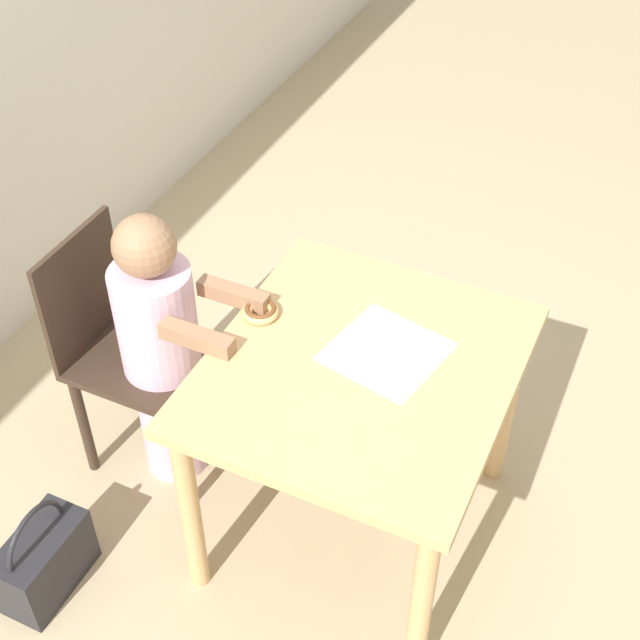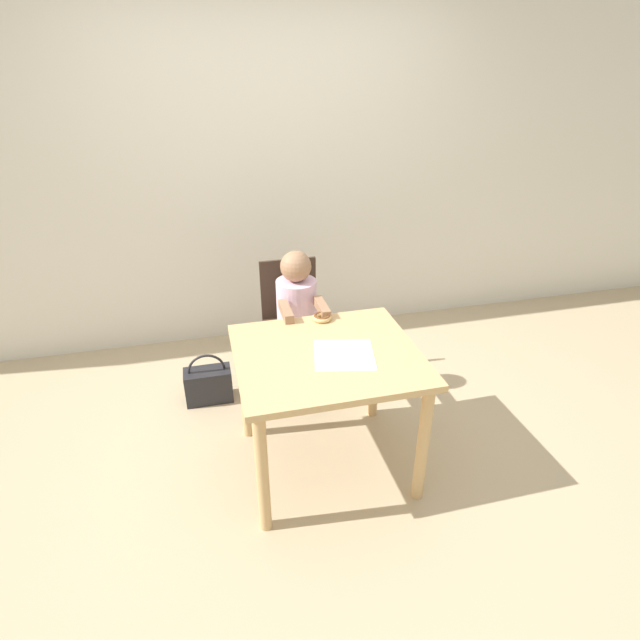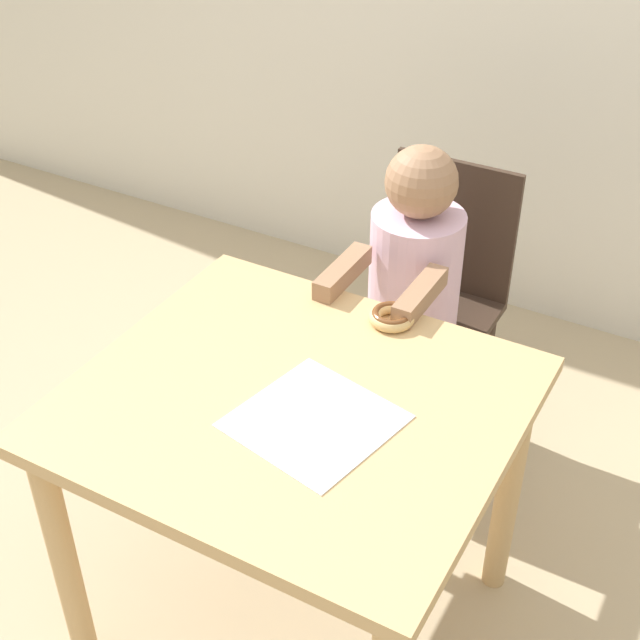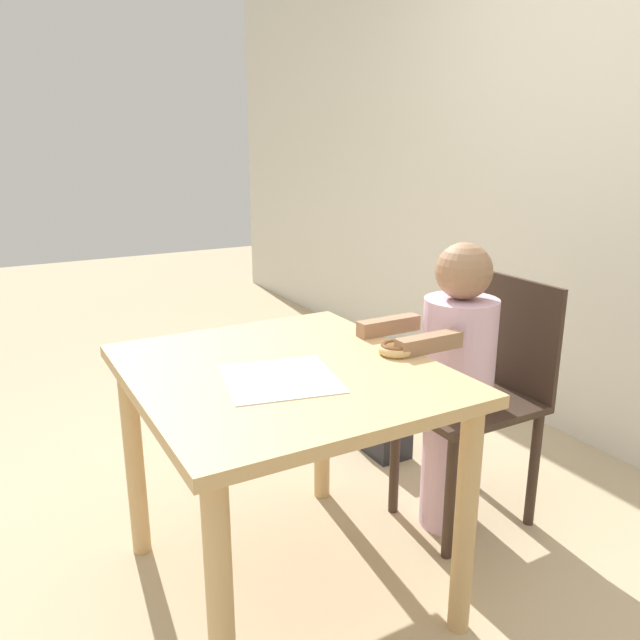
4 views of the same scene
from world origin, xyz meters
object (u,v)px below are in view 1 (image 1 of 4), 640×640
object	(u,v)px
child_figure	(163,352)
donut	(261,311)
handbag	(44,560)
chair	(132,354)

from	to	relation	value
child_figure	donut	distance (m)	0.39
child_figure	donut	size ratio (longest dim) A/B	9.56
handbag	chair	bearing A→B (deg)	2.44
chair	handbag	size ratio (longest dim) A/B	2.51
donut	handbag	distance (m)	1.00
donut	handbag	bearing A→B (deg)	148.07
chair	donut	distance (m)	0.53
chair	donut	world-z (taller)	chair
child_figure	handbag	bearing A→B (deg)	170.30
chair	donut	xyz separation A→B (m)	(0.08, -0.44, 0.28)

